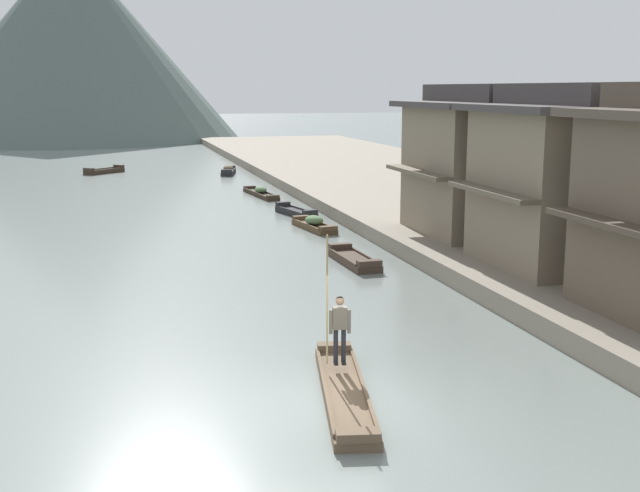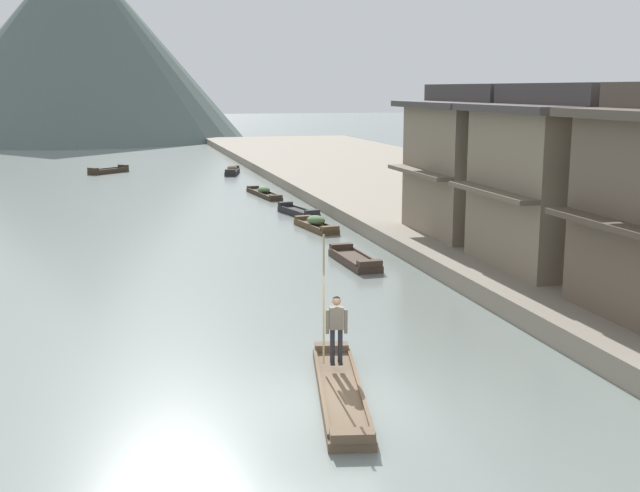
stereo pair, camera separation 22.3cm
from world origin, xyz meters
name	(u,v)px [view 2 (the right image)]	position (x,y,z in m)	size (l,w,h in m)	color
ground_plane	(333,402)	(0.00, 0.00, 0.00)	(400.00, 400.00, 0.00)	gray
riverbank_right	(447,192)	(15.48, 30.00, 0.32)	(18.00, 110.00, 0.65)	gray
boat_foreground_poled	(340,392)	(0.22, 0.20, 0.12)	(1.94, 5.60, 0.38)	brown
boatman_person	(336,322)	(0.41, 1.29, 1.39)	(0.57, 0.30, 3.04)	black
boat_moored_nearest	(264,193)	(4.61, 33.46, 0.19)	(1.42, 5.33, 0.60)	#33281E
boat_moored_second	(355,260)	(4.42, 13.08, 0.17)	(1.14, 3.72, 0.48)	#423328
boat_moored_third	(316,224)	(4.84, 20.90, 0.24)	(1.44, 3.75, 0.67)	brown
boat_moored_far	(232,171)	(4.54, 46.89, 0.27)	(1.68, 3.63, 0.72)	#232326
boat_midriver_drifting	(109,171)	(-4.90, 50.13, 0.19)	(3.22, 3.09, 0.55)	#33281E
boat_midriver_upstream	(298,212)	(4.97, 25.25, 0.18)	(1.60, 3.74, 0.52)	#232326
house_waterfront_second	(579,177)	(10.93, 8.42, 3.65)	(6.97, 6.21, 6.14)	#7F705B
house_waterfront_tall	(489,161)	(10.81, 14.98, 3.65)	(6.73, 6.50, 6.14)	#7F705B
hill_far_west	(79,41)	(-8.30, 97.87, 12.76)	(43.15, 43.15, 25.52)	#4C5B56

